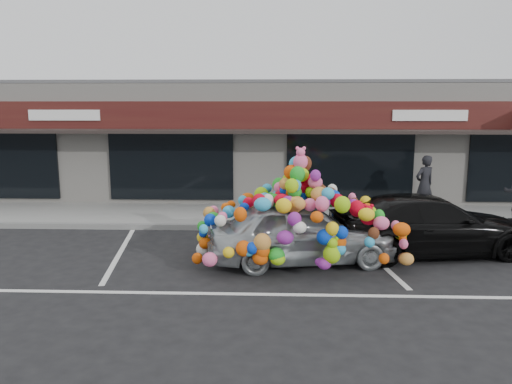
{
  "coord_description": "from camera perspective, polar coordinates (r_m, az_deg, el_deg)",
  "views": [
    {
      "loc": [
        0.5,
        -11.17,
        3.53
      ],
      "look_at": [
        0.02,
        1.4,
        1.29
      ],
      "focal_mm": 35.0,
      "sensor_mm": 36.0,
      "label": 1
    }
  ],
  "objects": [
    {
      "name": "kerb",
      "position": [
        14.11,
        0.08,
        -4.1
      ],
      "size": [
        26.0,
        0.18,
        0.16
      ],
      "primitive_type": "cube",
      "color": "slate",
      "rests_on": "ground"
    },
    {
      "name": "toy_car",
      "position": [
        11.16,
        5.18,
        -3.71
      ],
      "size": [
        3.03,
        4.71,
        2.59
      ],
      "rotation": [
        0.0,
        0.0,
        1.74
      ],
      "color": "gray",
      "rests_on": "ground"
    },
    {
      "name": "parking_stripe_mid",
      "position": [
        12.12,
        13.12,
        -7.11
      ],
      "size": [
        0.73,
        4.37,
        0.01
      ],
      "primitive_type": "cube",
      "rotation": [
        0.0,
        0.0,
        0.14
      ],
      "color": "silver",
      "rests_on": "ground"
    },
    {
      "name": "shop_building",
      "position": [
        19.66,
        0.72,
        6.1
      ],
      "size": [
        24.0,
        7.2,
        4.31
      ],
      "color": "beige",
      "rests_on": "ground"
    },
    {
      "name": "sidewalk",
      "position": [
        15.56,
        0.28,
        -2.74
      ],
      "size": [
        26.0,
        3.0,
        0.15
      ],
      "primitive_type": "cube",
      "color": "gray",
      "rests_on": "ground"
    },
    {
      "name": "pedestrian_a",
      "position": [
        16.39,
        18.69,
        0.85
      ],
      "size": [
        0.78,
        0.67,
        1.8
      ],
      "primitive_type": "imported",
      "rotation": [
        0.0,
        0.0,
        3.59
      ],
      "color": "black",
      "rests_on": "sidewalk"
    },
    {
      "name": "ground",
      "position": [
        11.72,
        -0.37,
        -7.45
      ],
      "size": [
        90.0,
        90.0,
        0.0
      ],
      "primitive_type": "plane",
      "color": "black",
      "rests_on": "ground"
    },
    {
      "name": "black_sedan",
      "position": [
        12.5,
        19.14,
        -3.57
      ],
      "size": [
        2.74,
        5.1,
        1.41
      ],
      "primitive_type": "imported",
      "rotation": [
        0.0,
        0.0,
        1.74
      ],
      "color": "black",
      "rests_on": "ground"
    },
    {
      "name": "parking_stripe_left",
      "position": [
        12.46,
        -15.3,
        -6.73
      ],
      "size": [
        0.73,
        4.37,
        0.01
      ],
      "primitive_type": "cube",
      "rotation": [
        0.0,
        0.0,
        0.14
      ],
      "color": "silver",
      "rests_on": "ground"
    },
    {
      "name": "lane_line",
      "position": [
        9.66,
        11.19,
        -11.54
      ],
      "size": [
        14.0,
        0.12,
        0.01
      ],
      "primitive_type": "cube",
      "color": "silver",
      "rests_on": "ground"
    }
  ]
}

